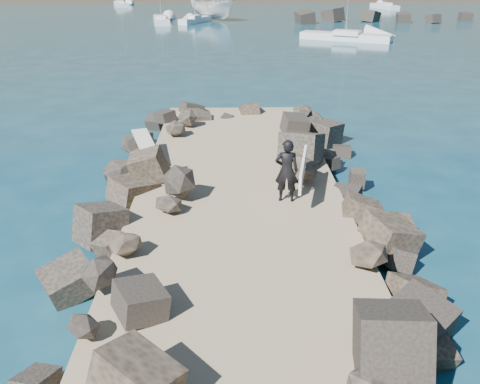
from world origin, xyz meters
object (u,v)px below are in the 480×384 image
(surfer_with_board, at_px, (289,170))
(sailboat_b, at_px, (195,20))
(boat_imported, at_px, (213,9))
(surfboard_resting, at_px, (146,148))

(surfer_with_board, distance_m, sailboat_b, 54.24)
(boat_imported, bearing_deg, surfboard_resting, -137.74)
(surfboard_resting, xyz_separation_m, boat_imported, (0.76, 53.76, 0.35))
(surfer_with_board, bearing_deg, sailboat_b, 96.06)
(surfboard_resting, bearing_deg, sailboat_b, 70.83)
(boat_imported, relative_size, sailboat_b, 1.02)
(surfer_with_board, bearing_deg, boat_imported, 93.70)
(surfer_with_board, relative_size, sailboat_b, 0.31)
(boat_imported, height_order, sailboat_b, sailboat_b)
(boat_imported, bearing_deg, sailboat_b, -168.82)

